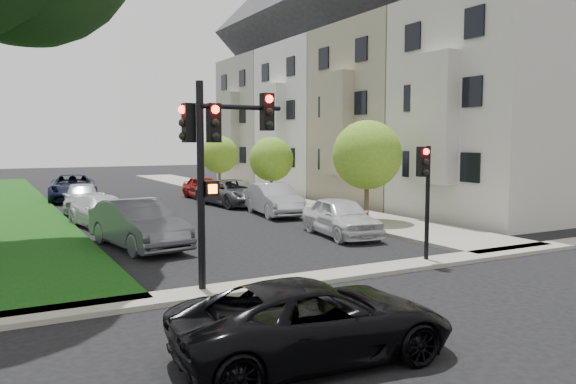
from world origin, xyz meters
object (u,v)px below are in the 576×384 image
car_parked_0 (341,217)px  car_parked_5 (138,224)px  small_tree_c (219,155)px  car_parked_1 (274,199)px  car_parked_3 (204,188)px  car_parked_6 (103,212)px  small_tree_a (367,155)px  small_tree_b (271,159)px  car_parked_2 (233,193)px  car_parked_8 (73,188)px  traffic_signal_secondary (425,182)px  traffic_signal_main (216,148)px  car_parked_7 (82,197)px  car_cross_near (314,320)px

car_parked_0 → car_parked_5: size_ratio=0.88×
small_tree_c → car_parked_0: size_ratio=0.91×
car_parked_0 → car_parked_1: bearing=93.6°
car_parked_3 → car_parked_6: bearing=-132.6°
car_parked_1 → small_tree_a: bearing=-55.8°
small_tree_b → car_parked_2: (-2.40, -0.02, -1.80)m
car_parked_0 → car_parked_2: size_ratio=0.83×
car_parked_2 → car_parked_6: car_parked_2 is taller
small_tree_b → car_parked_8: bearing=145.2°
car_parked_1 → car_parked_8: 13.76m
traffic_signal_secondary → car_parked_1: traffic_signal_secondary is taller
car_parked_0 → traffic_signal_main: bearing=-136.1°
car_parked_2 → traffic_signal_secondary: bearing=-99.5°
car_parked_5 → car_parked_7: (-0.20, 10.69, -0.05)m
car_parked_3 → car_parked_5: car_parked_5 is taller
car_cross_near → car_parked_0: bearing=-31.5°
traffic_signal_main → car_cross_near: bearing=-91.6°
car_parked_0 → car_parked_3: (0.16, 15.32, -0.04)m
traffic_signal_secondary → small_tree_a: bearing=65.7°
car_parked_7 → car_parked_8: car_parked_8 is taller
small_tree_a → car_cross_near: (-9.74, -11.80, -2.31)m
car_parked_8 → small_tree_a: bearing=-50.7°
car_parked_2 → car_parked_6: (-7.75, -4.75, -0.06)m
small_tree_a → car_parked_1: size_ratio=0.96×
car_parked_6 → car_cross_near: bearing=-98.5°
traffic_signal_secondary → car_parked_6: traffic_signal_secondary is taller
car_parked_0 → car_parked_8: size_ratio=0.75×
car_cross_near → car_parked_3: car_parked_3 is taller
car_cross_near → car_parked_3: bearing=-11.7°
small_tree_c → car_parked_0: (-2.73, -19.21, -1.88)m
small_tree_a → car_parked_0: 4.11m
car_parked_8 → car_parked_5: bearing=-83.0°
traffic_signal_secondary → car_parked_0: size_ratio=0.80×
traffic_signal_secondary → car_parked_3: size_ratio=0.84×
car_parked_7 → car_parked_8: (0.36, 6.05, 0.04)m
small_tree_a → car_parked_1: small_tree_a is taller
car_parked_1 → car_parked_2: car_parked_1 is taller
small_tree_b → car_parked_3: (-2.56, 4.14, -1.82)m
small_tree_a → car_parked_5: (-9.96, -0.87, -2.15)m
small_tree_a → car_parked_2: size_ratio=0.86×
car_cross_near → car_parked_5: 10.94m
traffic_signal_main → small_tree_b: bearing=59.3°
small_tree_a → car_parked_5: 10.22m
small_tree_b → traffic_signal_secondary: size_ratio=1.11×
car_parked_6 → car_parked_3: bearing=39.6°
small_tree_c → traffic_signal_secondary: (-3.24, -24.27, -0.22)m
small_tree_b → car_parked_5: bearing=-135.0°
car_cross_near → car_parked_1: bearing=-20.5°
small_tree_b → car_parked_7: (-10.16, 0.75, -1.76)m
small_tree_c → car_parked_0: bearing=-98.1°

